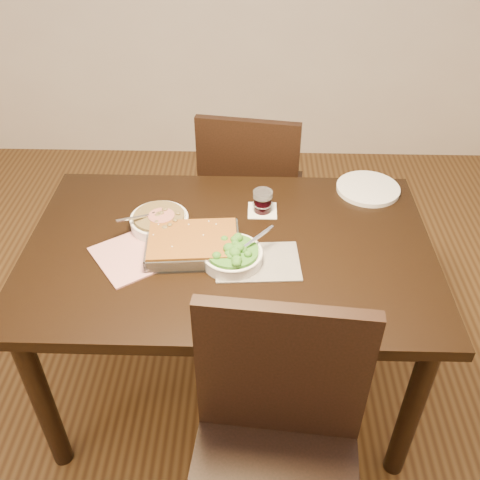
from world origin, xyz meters
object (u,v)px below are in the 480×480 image
(wine_tumbler, at_px, (263,201))
(chair_near, at_px, (276,453))
(baking_dish, at_px, (193,244))
(stew_bowl, at_px, (159,221))
(chair_far, at_px, (251,190))
(dinner_plate, at_px, (368,189))
(table, at_px, (229,266))
(broccoli_bowl, at_px, (232,255))

(wine_tumbler, height_order, chair_near, chair_near)
(baking_dish, bearing_deg, stew_bowl, 131.28)
(baking_dish, distance_m, chair_far, 0.79)
(baking_dish, bearing_deg, wine_tumbler, 40.89)
(wine_tumbler, bearing_deg, dinner_plate, 20.04)
(wine_tumbler, relative_size, chair_near, 0.08)
(stew_bowl, distance_m, chair_near, 0.88)
(table, distance_m, dinner_plate, 0.65)
(stew_bowl, distance_m, broccoli_bowl, 0.32)
(baking_dish, height_order, chair_near, chair_near)
(dinner_plate, bearing_deg, broccoli_bowl, -139.23)
(table, relative_size, wine_tumbler, 16.92)
(table, bearing_deg, dinner_plate, 34.10)
(chair_near, height_order, chair_far, chair_near)
(table, distance_m, chair_near, 0.67)
(wine_tumbler, xyz_separation_m, chair_far, (-0.05, 0.48, -0.27))
(baking_dish, bearing_deg, table, 10.18)
(stew_bowl, xyz_separation_m, dinner_plate, (0.78, 0.26, -0.02))
(broccoli_bowl, relative_size, chair_far, 0.22)
(table, relative_size, chair_far, 1.49)
(chair_near, bearing_deg, dinner_plate, 74.77)
(broccoli_bowl, distance_m, chair_near, 0.62)
(chair_near, relative_size, chair_far, 1.05)
(table, height_order, broccoli_bowl, broccoli_bowl)
(table, height_order, baking_dish, baking_dish)
(broccoli_bowl, xyz_separation_m, dinner_plate, (0.52, 0.45, -0.02))
(broccoli_bowl, bearing_deg, chair_far, 85.92)
(chair_near, bearing_deg, broccoli_bowl, 109.15)
(dinner_plate, bearing_deg, wine_tumbler, -159.96)
(wine_tumbler, bearing_deg, chair_near, -87.48)
(chair_near, bearing_deg, stew_bowl, 123.89)
(table, relative_size, baking_dish, 4.26)
(baking_dish, bearing_deg, chair_near, -70.81)
(dinner_plate, xyz_separation_m, chair_far, (-0.46, 0.33, -0.23))
(table, height_order, wine_tumbler, wine_tumbler)
(wine_tumbler, distance_m, chair_far, 0.56)
(stew_bowl, xyz_separation_m, baking_dish, (0.13, -0.13, -0.00))
(wine_tumbler, distance_m, chair_near, 0.89)
(stew_bowl, relative_size, chair_near, 0.21)
(broccoli_bowl, height_order, wine_tumbler, wine_tumbler)
(table, xyz_separation_m, baking_dish, (-0.12, -0.03, 0.12))
(table, height_order, chair_near, chair_near)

